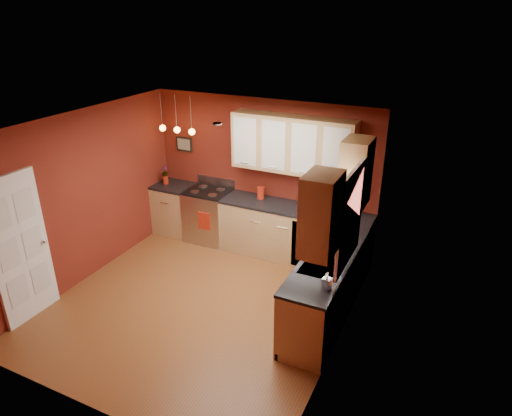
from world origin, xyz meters
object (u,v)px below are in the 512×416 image
at_px(sink, 324,266).
at_px(soap_pump, 327,281).
at_px(coffee_maker, 343,206).
at_px(red_canister, 261,193).
at_px(gas_range, 209,215).

height_order(sink, soap_pump, sink).
bearing_deg(coffee_maker, soap_pump, -91.72).
xyz_separation_m(sink, red_canister, (-1.64, 1.61, 0.13)).
xyz_separation_m(red_canister, coffee_maker, (1.43, -0.01, 0.03)).
relative_size(gas_range, coffee_maker, 3.80).
distance_m(sink, soap_pump, 0.57).
xyz_separation_m(gas_range, coffee_maker, (2.41, 0.11, 0.59)).
xyz_separation_m(gas_range, soap_pump, (2.81, -2.02, 0.57)).
distance_m(sink, red_canister, 2.30).
bearing_deg(red_canister, coffee_maker, -0.22).
height_order(gas_range, red_canister, red_canister).
height_order(gas_range, coffee_maker, coffee_maker).
xyz_separation_m(gas_range, red_canister, (0.98, 0.11, 0.56)).
distance_m(coffee_maker, soap_pump, 2.16).
distance_m(gas_range, coffee_maker, 2.49).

